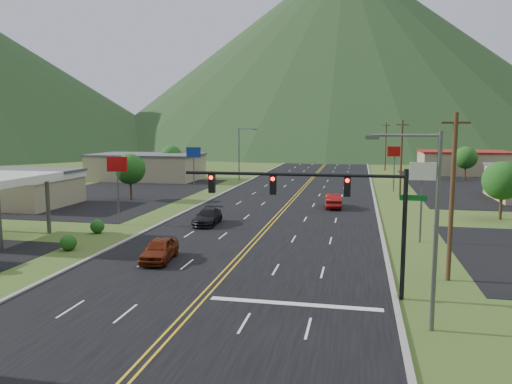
% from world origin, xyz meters
% --- Properties ---
extents(traffic_signal, '(13.10, 0.43, 7.00)m').
position_xyz_m(traffic_signal, '(6.48, 14.00, 5.33)').
color(traffic_signal, black).
rests_on(traffic_signal, ground).
extents(streetlight_east, '(3.28, 0.25, 9.00)m').
position_xyz_m(streetlight_east, '(11.18, 10.00, 5.18)').
color(streetlight_east, '#59595E').
rests_on(streetlight_east, ground).
extents(streetlight_west, '(3.28, 0.25, 9.00)m').
position_xyz_m(streetlight_west, '(-11.68, 70.00, 5.18)').
color(streetlight_west, '#59595E').
rests_on(streetlight_west, ground).
extents(building_west_mid, '(14.40, 10.40, 4.10)m').
position_xyz_m(building_west_mid, '(-32.00, 38.00, 2.27)').
color(building_west_mid, tan).
rests_on(building_west_mid, ground).
extents(building_west_far, '(18.40, 11.40, 4.50)m').
position_xyz_m(building_west_far, '(-28.00, 68.00, 2.26)').
color(building_west_far, tan).
rests_on(building_west_far, ground).
extents(building_east_far, '(16.40, 12.40, 4.50)m').
position_xyz_m(building_east_far, '(28.00, 90.00, 2.26)').
color(building_east_far, tan).
rests_on(building_east_far, ground).
extents(pole_sign_west_a, '(2.00, 0.18, 6.40)m').
position_xyz_m(pole_sign_west_a, '(-14.00, 30.00, 5.05)').
color(pole_sign_west_a, '#59595E').
rests_on(pole_sign_west_a, ground).
extents(pole_sign_west_b, '(2.00, 0.18, 6.40)m').
position_xyz_m(pole_sign_west_b, '(-14.00, 52.00, 5.05)').
color(pole_sign_west_b, '#59595E').
rests_on(pole_sign_west_b, ground).
extents(pole_sign_east_a, '(2.00, 0.18, 6.40)m').
position_xyz_m(pole_sign_east_a, '(13.00, 28.00, 5.05)').
color(pole_sign_east_a, '#59595E').
rests_on(pole_sign_east_a, ground).
extents(pole_sign_east_b, '(2.00, 0.18, 6.40)m').
position_xyz_m(pole_sign_east_b, '(13.00, 60.00, 5.05)').
color(pole_sign_east_b, '#59595E').
rests_on(pole_sign_east_b, ground).
extents(tree_west_a, '(3.84, 3.84, 5.82)m').
position_xyz_m(tree_west_a, '(-20.00, 45.00, 3.89)').
color(tree_west_a, '#382314').
rests_on(tree_west_a, ground).
extents(tree_west_b, '(3.84, 3.84, 5.82)m').
position_xyz_m(tree_west_b, '(-25.00, 72.00, 3.89)').
color(tree_west_b, '#382314').
rests_on(tree_west_b, ground).
extents(tree_east_a, '(3.84, 3.84, 5.82)m').
position_xyz_m(tree_east_a, '(22.00, 40.00, 3.89)').
color(tree_east_a, '#382314').
rests_on(tree_east_a, ground).
extents(tree_east_b, '(3.84, 3.84, 5.82)m').
position_xyz_m(tree_east_b, '(26.00, 78.00, 3.89)').
color(tree_east_b, '#382314').
rests_on(tree_east_b, ground).
extents(utility_pole_a, '(1.60, 0.28, 10.00)m').
position_xyz_m(utility_pole_a, '(13.50, 18.00, 5.13)').
color(utility_pole_a, '#382314').
rests_on(utility_pole_a, ground).
extents(utility_pole_b, '(1.60, 0.28, 10.00)m').
position_xyz_m(utility_pole_b, '(13.50, 55.00, 5.13)').
color(utility_pole_b, '#382314').
rests_on(utility_pole_b, ground).
extents(utility_pole_c, '(1.60, 0.28, 10.00)m').
position_xyz_m(utility_pole_c, '(13.50, 95.00, 5.13)').
color(utility_pole_c, '#382314').
rests_on(utility_pole_c, ground).
extents(utility_pole_d, '(1.60, 0.28, 10.00)m').
position_xyz_m(utility_pole_d, '(13.50, 135.00, 5.13)').
color(utility_pole_d, '#382314').
rests_on(utility_pole_d, ground).
extents(mountain_n, '(220.00, 220.00, 85.00)m').
position_xyz_m(mountain_n, '(0.00, 220.00, 42.50)').
color(mountain_n, black).
rests_on(mountain_n, ground).
extents(car_red_near, '(2.30, 4.74, 1.56)m').
position_xyz_m(car_red_near, '(-5.17, 18.57, 0.78)').
color(car_red_near, '#66200B').
rests_on(car_red_near, ground).
extents(car_dark_mid, '(2.23, 5.07, 1.45)m').
position_xyz_m(car_dark_mid, '(-5.71, 31.45, 0.72)').
color(car_dark_mid, black).
rests_on(car_dark_mid, ground).
extents(car_red_far, '(2.17, 5.07, 1.62)m').
position_xyz_m(car_red_far, '(5.33, 43.72, 0.81)').
color(car_red_far, maroon).
rests_on(car_red_far, ground).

